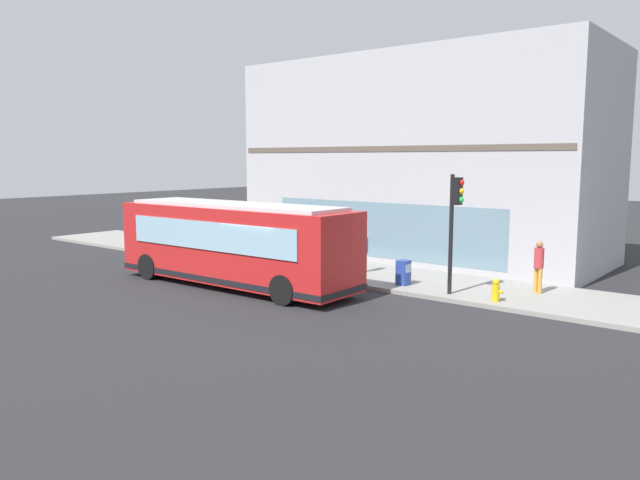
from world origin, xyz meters
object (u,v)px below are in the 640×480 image
object	(u,v)px
newspaper_vending_box	(403,272)
city_bus_nearside	(234,244)
pedestrian_near_hydrant	(364,250)
traffic_light_near_corner	(455,211)
pedestrian_walking_along_curb	(289,245)
fire_hydrant	(496,290)
pedestrian_by_light_pole	(284,240)
pedestrian_near_building_entrance	(539,263)

from	to	relation	value
newspaper_vending_box	city_bus_nearside	bearing A→B (deg)	123.92
pedestrian_near_hydrant	traffic_light_near_corner	bearing A→B (deg)	-107.81
pedestrian_near_hydrant	newspaper_vending_box	distance (m)	2.86
pedestrian_near_hydrant	city_bus_nearside	bearing A→B (deg)	150.92
pedestrian_walking_along_curb	newspaper_vending_box	world-z (taller)	pedestrian_walking_along_curb
traffic_light_near_corner	fire_hydrant	bearing A→B (deg)	-93.94
traffic_light_near_corner	fire_hydrant	distance (m)	2.89
fire_hydrant	pedestrian_walking_along_curb	distance (m)	9.53
city_bus_nearside	pedestrian_near_hydrant	world-z (taller)	city_bus_nearside
pedestrian_near_hydrant	pedestrian_walking_along_curb	distance (m)	3.38
city_bus_nearside	pedestrian_near_hydrant	distance (m)	5.35
city_bus_nearside	fire_hydrant	xyz separation A→B (m)	(3.05, -8.80, -1.04)
pedestrian_by_light_pole	pedestrian_near_building_entrance	distance (m)	11.24
pedestrian_near_hydrant	pedestrian_by_light_pole	bearing A→B (deg)	88.21
pedestrian_near_hydrant	pedestrian_near_building_entrance	distance (m)	6.84
traffic_light_near_corner	pedestrian_near_hydrant	distance (m)	5.24
newspaper_vending_box	pedestrian_near_building_entrance	bearing A→B (deg)	-68.53
fire_hydrant	pedestrian_near_hydrant	world-z (taller)	pedestrian_near_hydrant
traffic_light_near_corner	city_bus_nearside	bearing A→B (deg)	113.55
fire_hydrant	pedestrian_near_building_entrance	xyz separation A→B (m)	(2.09, -0.61, 0.67)
pedestrian_near_building_entrance	newspaper_vending_box	xyz separation A→B (m)	(-1.68, 4.27, -0.58)
fire_hydrant	newspaper_vending_box	distance (m)	3.68
city_bus_nearside	traffic_light_near_corner	xyz separation A→B (m)	(3.16, -7.24, 1.40)
newspaper_vending_box	pedestrian_near_hydrant	bearing A→B (deg)	64.90
pedestrian_near_hydrant	pedestrian_walking_along_curb	size ratio (longest dim) A/B	1.01
traffic_light_near_corner	fire_hydrant	world-z (taller)	traffic_light_near_corner
pedestrian_near_building_entrance	traffic_light_near_corner	bearing A→B (deg)	132.44
pedestrian_near_building_entrance	pedestrian_walking_along_curb	bearing A→B (deg)	97.62
newspaper_vending_box	traffic_light_near_corner	bearing A→B (deg)	-98.13
city_bus_nearside	newspaper_vending_box	size ratio (longest dim) A/B	11.19
city_bus_nearside	fire_hydrant	bearing A→B (deg)	-70.88
city_bus_nearside	pedestrian_near_hydrant	xyz separation A→B (m)	(4.65, -2.59, -0.49)
pedestrian_near_building_entrance	newspaper_vending_box	size ratio (longest dim) A/B	1.99
traffic_light_near_corner	pedestrian_walking_along_curb	bearing A→B (deg)	85.47
city_bus_nearside	pedestrian_walking_along_curb	distance (m)	3.88
pedestrian_walking_along_curb	city_bus_nearside	bearing A→B (deg)	-169.75
pedestrian_near_building_entrance	newspaper_vending_box	world-z (taller)	pedestrian_near_building_entrance
fire_hydrant	pedestrian_by_light_pole	distance (m)	10.79
pedestrian_walking_along_curb	pedestrian_near_building_entrance	size ratio (longest dim) A/B	0.89
city_bus_nearside	traffic_light_near_corner	world-z (taller)	traffic_light_near_corner
fire_hydrant	pedestrian_near_building_entrance	distance (m)	2.27
city_bus_nearside	newspaper_vending_box	xyz separation A→B (m)	(3.46, -5.14, -0.95)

